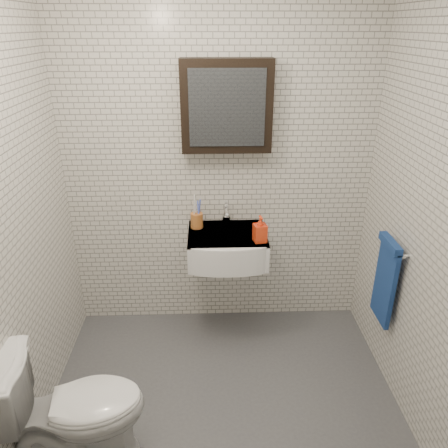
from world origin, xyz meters
name	(u,v)px	position (x,y,z in m)	size (l,w,h in m)	color
ground	(224,409)	(0.00, 0.00, 0.01)	(2.20, 2.00, 0.01)	#494B51
room_shell	(224,188)	(0.00, 0.00, 1.47)	(2.22, 2.02, 2.51)	silver
washbasin	(227,248)	(0.05, 0.73, 0.76)	(0.55, 0.50, 0.20)	white
faucet	(226,216)	(0.05, 0.93, 0.92)	(0.06, 0.20, 0.15)	silver
mirror_cabinet	(227,106)	(0.05, 0.93, 1.70)	(0.60, 0.15, 0.60)	black
towel_rail	(386,277)	(1.04, 0.35, 0.72)	(0.09, 0.30, 0.58)	silver
toothbrush_cup	(197,220)	(-0.16, 0.88, 0.91)	(0.11, 0.11, 0.24)	#AD622B
soap_bottle	(260,229)	(0.27, 0.64, 0.94)	(0.08, 0.08, 0.18)	#FF511A
toilet	(73,409)	(-0.80, -0.31, 0.37)	(0.42, 0.73, 0.75)	white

